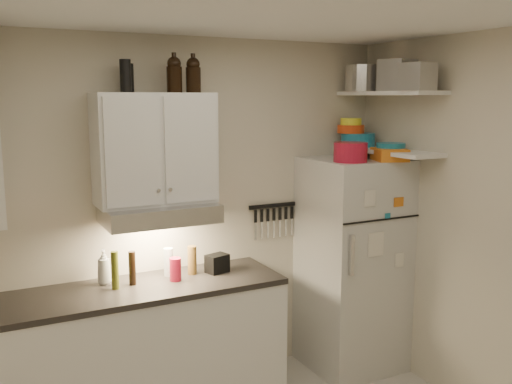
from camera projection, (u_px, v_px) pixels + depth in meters
name	position (u px, v px, depth m)	size (l,w,h in m)	color
ceiling	(296.00, 3.00, 2.69)	(3.20, 3.00, 0.02)	white
back_wall	(189.00, 216.00, 4.23)	(3.20, 0.02, 2.60)	beige
right_wall	(510.00, 235.00, 3.63)	(0.02, 3.00, 2.60)	beige
base_cabinet	(131.00, 356.00, 3.86)	(2.10, 0.60, 0.88)	white
countertop	(128.00, 291.00, 3.78)	(2.10, 0.62, 0.04)	#282422
upper_cabinet	(155.00, 149.00, 3.86)	(0.80, 0.33, 0.75)	white
range_hood	(159.00, 213.00, 3.87)	(0.76, 0.46, 0.12)	silver
fridge	(352.00, 264.00, 4.56)	(0.70, 0.68, 1.70)	silver
shelf_hi	(389.00, 93.00, 4.31)	(0.30, 0.95, 0.03)	white
shelf_lo	(387.00, 151.00, 4.38)	(0.30, 0.95, 0.03)	white
knife_strip	(273.00, 206.00, 4.52)	(0.42, 0.02, 0.03)	black
dutch_oven	(350.00, 152.00, 4.18)	(0.25, 0.25, 0.14)	maroon
book_stack	(390.00, 155.00, 4.27)	(0.22, 0.27, 0.09)	orange
spice_jar	(361.00, 153.00, 4.38)	(0.05, 0.05, 0.09)	silver
stock_pot	(363.00, 78.00, 4.52)	(0.29, 0.29, 0.21)	silver
tin_a	(397.00, 75.00, 4.19)	(0.23, 0.21, 0.23)	#AAAAAD
tin_b	(418.00, 77.00, 3.93)	(0.19, 0.19, 0.19)	#AAAAAD
bowl_teal	(358.00, 140.00, 4.61)	(0.27, 0.27, 0.11)	teal
bowl_orange	(351.00, 129.00, 4.60)	(0.22, 0.22, 0.07)	#D44113
bowl_yellow	(351.00, 122.00, 4.59)	(0.17, 0.17, 0.05)	yellow
plates	(391.00, 146.00, 4.31)	(0.22, 0.22, 0.05)	teal
growler_a	(174.00, 74.00, 3.80)	(0.10, 0.10, 0.24)	black
growler_b	(193.00, 75.00, 3.87)	(0.10, 0.10, 0.24)	black
thermos_a	(129.00, 78.00, 3.78)	(0.07, 0.07, 0.19)	black
thermos_b	(126.00, 76.00, 3.64)	(0.07, 0.07, 0.21)	black
soap_bottle	(104.00, 265.00, 3.84)	(0.10, 0.10, 0.27)	white
pepper_mill	(192.00, 260.00, 4.06)	(0.06, 0.06, 0.21)	brown
oil_bottle	(115.00, 270.00, 3.74)	(0.05, 0.05, 0.25)	#5E6519
vinegar_bottle	(132.00, 268.00, 3.83)	(0.05, 0.05, 0.23)	black
clear_bottle	(168.00, 262.00, 4.03)	(0.07, 0.07, 0.20)	silver
red_jar	(175.00, 269.00, 3.92)	(0.08, 0.08, 0.16)	maroon
caddy	(217.00, 263.00, 4.11)	(0.15, 0.11, 0.13)	black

